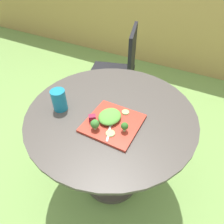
# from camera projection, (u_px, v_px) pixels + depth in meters

# --- Properties ---
(ground_plane) EXTENTS (12.00, 12.00, 0.00)m
(ground_plane) POSITION_uv_depth(u_px,v_px,m) (111.00, 177.00, 1.63)
(ground_plane) COLOR #70994C
(bamboo_fence) EXTENTS (8.00, 0.08, 1.42)m
(bamboo_fence) POSITION_uv_depth(u_px,v_px,m) (188.00, 17.00, 2.50)
(bamboo_fence) COLOR #A8894C
(bamboo_fence) RESTS_ON ground_plane
(patio_table) EXTENTS (0.98, 0.98, 0.74)m
(patio_table) POSITION_uv_depth(u_px,v_px,m) (111.00, 138.00, 1.30)
(patio_table) COLOR #423D38
(patio_table) RESTS_ON ground_plane
(patio_chair) EXTENTS (0.55, 0.55, 0.90)m
(patio_chair) POSITION_uv_depth(u_px,v_px,m) (120.00, 67.00, 1.93)
(patio_chair) COLOR black
(patio_chair) RESTS_ON ground_plane
(salad_plate) EXTENTS (0.28, 0.28, 0.01)m
(salad_plate) POSITION_uv_depth(u_px,v_px,m) (113.00, 123.00, 1.05)
(salad_plate) COLOR #AD3323
(salad_plate) RESTS_ON patio_table
(drinking_glass) EXTENTS (0.08, 0.08, 0.13)m
(drinking_glass) POSITION_uv_depth(u_px,v_px,m) (59.00, 101.00, 1.11)
(drinking_glass) COLOR teal
(drinking_glass) RESTS_ON patio_table
(fork) EXTENTS (0.07, 0.15, 0.00)m
(fork) POSITION_uv_depth(u_px,v_px,m) (110.00, 128.00, 1.01)
(fork) COLOR silver
(fork) RESTS_ON salad_plate
(lettuce_mound) EXTENTS (0.12, 0.14, 0.04)m
(lettuce_mound) POSITION_uv_depth(u_px,v_px,m) (110.00, 116.00, 1.05)
(lettuce_mound) COLOR #519338
(lettuce_mound) RESTS_ON salad_plate
(broccoli_floret_0) EXTENTS (0.05, 0.05, 0.06)m
(broccoli_floret_0) POSITION_uv_depth(u_px,v_px,m) (95.00, 124.00, 0.99)
(broccoli_floret_0) COLOR #99B770
(broccoli_floret_0) RESTS_ON salad_plate
(broccoli_floret_1) EXTENTS (0.04, 0.04, 0.05)m
(broccoli_floret_1) POSITION_uv_depth(u_px,v_px,m) (125.00, 126.00, 0.98)
(broccoli_floret_1) COLOR #99B770
(broccoli_floret_1) RESTS_ON salad_plate
(cucumber_slice_0) EXTENTS (0.04, 0.04, 0.01)m
(cucumber_slice_0) POSITION_uv_depth(u_px,v_px,m) (125.00, 112.00, 1.10)
(cucumber_slice_0) COLOR #8EB766
(cucumber_slice_0) RESTS_ON salad_plate
(cucumber_slice_1) EXTENTS (0.05, 0.05, 0.01)m
(cucumber_slice_1) POSITION_uv_depth(u_px,v_px,m) (110.00, 133.00, 0.99)
(cucumber_slice_1) COLOR #8EB766
(cucumber_slice_1) RESTS_ON salad_plate
(beet_chunk_0) EXTENTS (0.05, 0.05, 0.04)m
(beet_chunk_0) POSITION_uv_depth(u_px,v_px,m) (92.00, 118.00, 1.04)
(beet_chunk_0) COLOR maroon
(beet_chunk_0) RESTS_ON salad_plate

